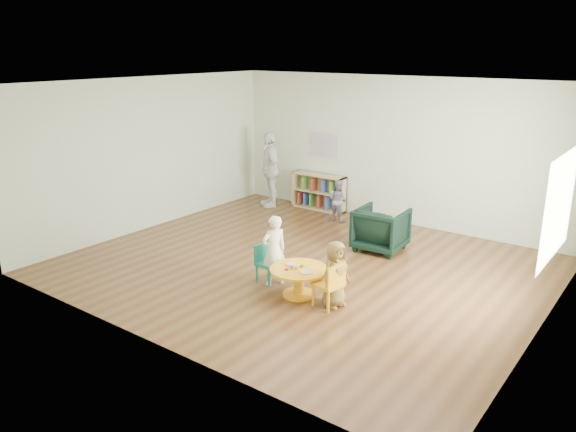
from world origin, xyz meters
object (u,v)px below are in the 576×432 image
Objects in this scene: bookshelf at (319,192)px; kid_chair_left at (266,262)px; child_left at (274,251)px; adult_caretaker at (270,169)px; activity_table at (299,277)px; child_right at (335,274)px; kid_chair_right at (330,284)px; toddler at (338,200)px; armchair at (381,229)px.

kid_chair_left is at bearing -67.51° from bookshelf.
adult_caretaker is at bearing -116.09° from child_left.
activity_table is 1.42× the size of kid_chair_left.
child_left is 4.18m from adult_caretaker.
kid_chair_left is 0.63× the size of child_right.
bookshelf is at bearing 49.75° from child_right.
activity_table is 0.55m from kid_chair_right.
kid_chair_left is at bearing -15.26° from adult_caretaker.
toddler is (-0.89, 3.19, -0.10)m from child_left.
activity_table is 0.96× the size of toddler.
toddler is at bearing 113.10° from activity_table.
toddler is (-1.45, 0.98, 0.05)m from armchair.
adult_caretaker reaches higher than child_right.
kid_chair_left is 0.70× the size of armchair.
bookshelf is 0.94m from toddler.
kid_chair_right is 0.14m from child_right.
child_left is at bearing -13.70° from adult_caretaker.
armchair is (0.05, 2.30, 0.09)m from activity_table.
adult_caretaker is (-3.69, 3.39, 0.47)m from kid_chair_right.
adult_caretaker is (-0.96, -0.45, 0.44)m from bookshelf.
kid_chair_left is 1.24m from child_right.
child_right is at bearing -7.28° from kid_chair_right.
bookshelf reaches higher than kid_chair_left.
child_right is at bearing -4.61° from adult_caretaker.
adult_caretaker is at bearing 61.81° from child_right.
kid_chair_left is at bearing 170.16° from activity_table.
child_left reaches higher than toddler.
activity_table is 1.29× the size of kid_chair_right.
kid_chair_right reaches higher than activity_table.
bookshelf is 1.49× the size of armchair.
child_right is 0.56× the size of adult_caretaker.
kid_chair_right is 0.75× the size of toddler.
toddler is at bearing -162.53° from kid_chair_left.
child_right is at bearing 128.95° from toddler.
kid_chair_right is (1.21, -0.17, 0.03)m from kid_chair_left.
child_left is at bearing 72.52° from armchair.
child_right is (1.23, -0.09, 0.15)m from kid_chair_left.
toddler is 0.52× the size of adult_caretaker.
kid_chair_left is at bearing 99.29° from child_right.
armchair is at bearing -169.43° from child_left.
bookshelf is 1.32× the size of child_right.
child_left is 3.31m from toddler.
kid_chair_left is 3.98m from bookshelf.
activity_table is at bearing -9.55° from adult_caretaker.
armchair is 0.89× the size of child_right.
child_right is (0.02, 0.07, 0.12)m from kid_chair_right.
armchair is at bearing 26.39° from child_right.
toddler reaches higher than kid_chair_left.
bookshelf reaches higher than activity_table.
child_left is at bearing -65.56° from bookshelf.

